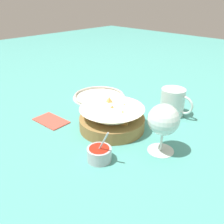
# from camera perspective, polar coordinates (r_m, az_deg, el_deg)

# --- Properties ---
(ground_plane) EXTENTS (4.00, 4.00, 0.00)m
(ground_plane) POSITION_cam_1_polar(r_m,az_deg,el_deg) (0.89, 1.86, -3.24)
(ground_plane) COLOR teal
(food_basket) EXTENTS (0.23, 0.23, 0.10)m
(food_basket) POSITION_cam_1_polar(r_m,az_deg,el_deg) (0.86, 0.04, -1.52)
(food_basket) COLOR olive
(food_basket) RESTS_ON ground_plane
(sauce_cup) EXTENTS (0.07, 0.07, 0.11)m
(sauce_cup) POSITION_cam_1_polar(r_m,az_deg,el_deg) (0.71, -2.92, -9.45)
(sauce_cup) COLOR #B7B7BC
(sauce_cup) RESTS_ON ground_plane
(wine_glass) EXTENTS (0.09, 0.09, 0.15)m
(wine_glass) POSITION_cam_1_polar(r_m,az_deg,el_deg) (0.72, 11.70, -2.04)
(wine_glass) COLOR silver
(wine_glass) RESTS_ON ground_plane
(beer_mug) EXTENTS (0.13, 0.09, 0.10)m
(beer_mug) POSITION_cam_1_polar(r_m,az_deg,el_deg) (0.98, 13.70, 2.01)
(beer_mug) COLOR silver
(beer_mug) RESTS_ON ground_plane
(side_plate) EXTENTS (0.23, 0.23, 0.01)m
(side_plate) POSITION_cam_1_polar(r_m,az_deg,el_deg) (1.13, -2.97, 3.68)
(side_plate) COLOR silver
(side_plate) RESTS_ON ground_plane
(napkin) EXTENTS (0.13, 0.09, 0.01)m
(napkin) POSITION_cam_1_polar(r_m,az_deg,el_deg) (0.95, -13.76, -1.87)
(napkin) COLOR #DB4C3D
(napkin) RESTS_ON ground_plane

